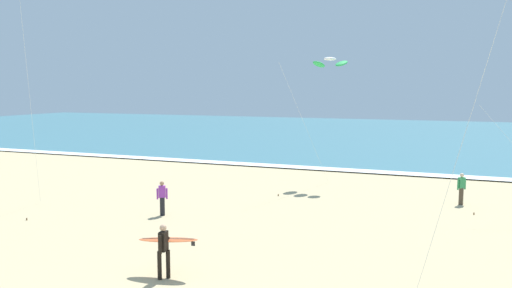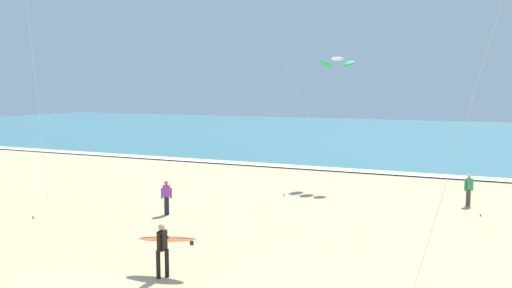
{
  "view_description": "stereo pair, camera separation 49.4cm",
  "coord_description": "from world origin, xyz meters",
  "px_view_note": "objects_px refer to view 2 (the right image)",
  "views": [
    {
      "loc": [
        6.75,
        -9.54,
        5.8
      ],
      "look_at": [
        0.51,
        6.12,
        3.94
      ],
      "focal_mm": 35.75,
      "sensor_mm": 36.0,
      "label": 1
    },
    {
      "loc": [
        7.2,
        -9.35,
        5.8
      ],
      "look_at": [
        0.51,
        6.12,
        3.94
      ],
      "focal_mm": 35.75,
      "sensor_mm": 36.0,
      "label": 2
    }
  ],
  "objects_px": {
    "surfer_lead": "(164,243)",
    "kite_arc_ivory_mid": "(337,62)",
    "bystander_green_top": "(469,190)",
    "bystander_purple_top": "(167,197)"
  },
  "relations": [
    {
      "from": "surfer_lead",
      "to": "kite_arc_ivory_mid",
      "type": "xyz_separation_m",
      "value": [
        0.91,
        17.17,
        6.28
      ]
    },
    {
      "from": "bystander_green_top",
      "to": "surfer_lead",
      "type": "bearing_deg",
      "value": -121.29
    },
    {
      "from": "bystander_green_top",
      "to": "bystander_purple_top",
      "type": "xyz_separation_m",
      "value": [
        -12.69,
        -7.42,
        0.0
      ]
    },
    {
      "from": "bystander_green_top",
      "to": "kite_arc_ivory_mid",
      "type": "bearing_deg",
      "value": 156.85
    },
    {
      "from": "kite_arc_ivory_mid",
      "to": "bystander_purple_top",
      "type": "bearing_deg",
      "value": -115.71
    },
    {
      "from": "kite_arc_ivory_mid",
      "to": "bystander_purple_top",
      "type": "distance_m",
      "value": 13.49
    },
    {
      "from": "kite_arc_ivory_mid",
      "to": "bystander_green_top",
      "type": "bearing_deg",
      "value": -23.15
    },
    {
      "from": "surfer_lead",
      "to": "kite_arc_ivory_mid",
      "type": "relative_size",
      "value": 0.26
    },
    {
      "from": "bystander_green_top",
      "to": "bystander_purple_top",
      "type": "height_order",
      "value": "same"
    },
    {
      "from": "kite_arc_ivory_mid",
      "to": "bystander_green_top",
      "type": "xyz_separation_m",
      "value": [
        7.56,
        -3.23,
        -6.51
      ]
    }
  ]
}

